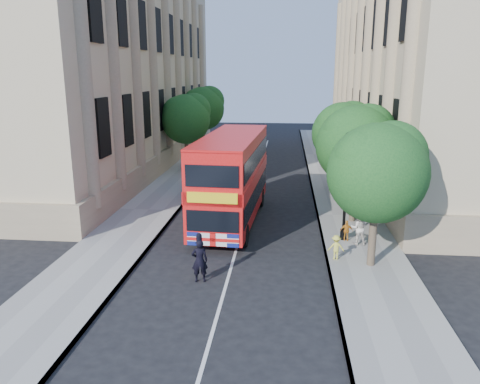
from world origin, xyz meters
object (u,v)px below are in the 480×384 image
(police_constable, at_px, (200,261))
(woman_pedestrian, at_px, (359,228))
(box_van, at_px, (211,172))
(lamp_post, at_px, (346,191))
(double_decker_bus, at_px, (232,176))

(police_constable, height_order, woman_pedestrian, police_constable)
(box_van, height_order, police_constable, box_van)
(lamp_post, height_order, police_constable, lamp_post)
(box_van, distance_m, police_constable, 14.39)
(police_constable, xyz_separation_m, woman_pedestrian, (6.67, 4.45, 0.05))
(police_constable, relative_size, woman_pedestrian, 1.09)
(double_decker_bus, relative_size, police_constable, 5.90)
(double_decker_bus, height_order, police_constable, double_decker_bus)
(double_decker_bus, distance_m, woman_pedestrian, 7.20)
(box_van, distance_m, woman_pedestrian, 12.99)
(police_constable, bearing_deg, lamp_post, -152.14)
(double_decker_bus, bearing_deg, box_van, 111.60)
(box_van, bearing_deg, lamp_post, -54.40)
(lamp_post, height_order, woman_pedestrian, lamp_post)
(double_decker_bus, bearing_deg, police_constable, -89.81)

